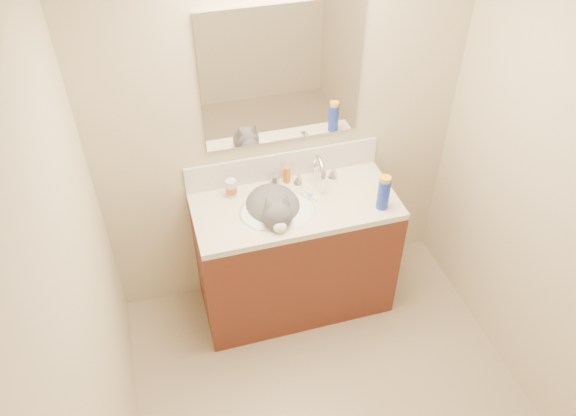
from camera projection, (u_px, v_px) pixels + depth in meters
room_shell at (370, 237)px, 2.15m from camera, size 2.24×2.54×2.52m
vanity_cabinet at (295, 257)px, 3.57m from camera, size 1.20×0.55×0.82m
counter_slab at (295, 206)px, 3.29m from camera, size 1.20×0.55×0.04m
basin at (277, 219)px, 3.27m from camera, size 0.45×0.36×0.14m
faucet at (318, 173)px, 3.35m from camera, size 0.28×0.20×0.21m
cat at (274, 210)px, 3.25m from camera, size 0.38×0.48×0.35m
backsplash at (283, 165)px, 3.40m from camera, size 1.20×0.02×0.18m
mirror at (283, 77)px, 3.02m from camera, size 0.90×0.02×0.80m
pill_bottle at (231, 188)px, 3.29m from camera, size 0.07×0.07×0.11m
pill_label at (231, 190)px, 3.30m from camera, size 0.08×0.08×0.04m
silver_jar at (275, 180)px, 3.39m from camera, size 0.06×0.06×0.06m
amber_bottle at (287, 174)px, 3.39m from camera, size 0.06×0.06×0.11m
toothbrush at (310, 195)px, 3.32m from camera, size 0.06×0.13×0.01m
toothbrush_head at (310, 195)px, 3.32m from camera, size 0.03×0.04×0.02m
spray_can at (383, 194)px, 3.18m from camera, size 0.08×0.08×0.19m
spray_cap at (386, 180)px, 3.12m from camera, size 0.07×0.07×0.04m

